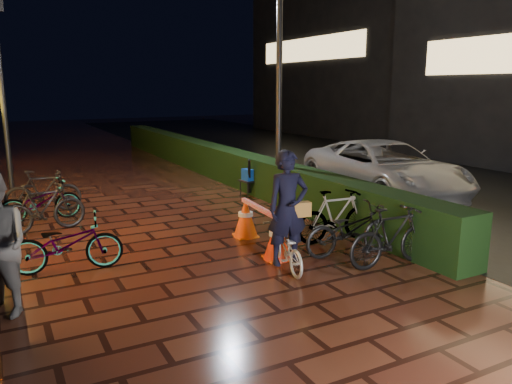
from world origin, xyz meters
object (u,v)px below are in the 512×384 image
cart_assembly (251,176)px  cyclist (286,227)px  traffic_barrier (260,227)px  van (384,169)px

cart_assembly → cyclist: bearing=-111.5°
cyclist → cart_assembly: (2.07, 5.27, -0.19)m
cyclist → traffic_barrier: (0.19, 1.24, -0.35)m
van → traffic_barrier: bearing=-150.0°
van → cyclist: bearing=-140.6°
van → traffic_barrier: 5.61m
cyclist → cart_assembly: cyclist is taller
van → cyclist: cyclist is taller
traffic_barrier → van: bearing=24.8°
cyclist → traffic_barrier: bearing=81.1°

